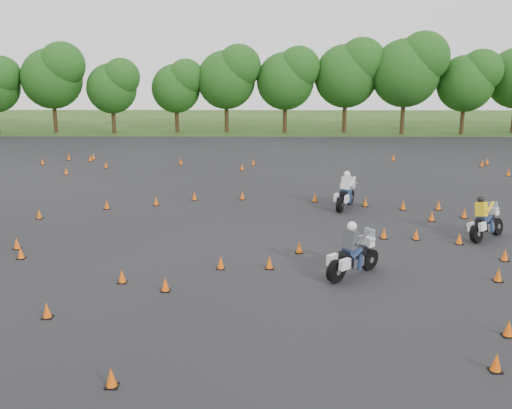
{
  "coord_description": "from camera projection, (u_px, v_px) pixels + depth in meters",
  "views": [
    {
      "loc": [
        0.22,
        -20.28,
        7.27
      ],
      "look_at": [
        0.0,
        4.0,
        1.2
      ],
      "focal_mm": 40.0,
      "sensor_mm": 36.0,
      "label": 1
    }
  ],
  "objects": [
    {
      "name": "ground",
      "position": [
        255.0,
        261.0,
        21.43
      ],
      "size": [
        140.0,
        140.0,
        0.0
      ],
      "primitive_type": "plane",
      "color": "#2D5119",
      "rests_on": "ground"
    },
    {
      "name": "asphalt_pad",
      "position": [
        256.0,
        219.0,
        27.25
      ],
      "size": [
        62.0,
        62.0,
        0.0
      ],
      "primitive_type": "plane",
      "color": "black",
      "rests_on": "ground"
    },
    {
      "name": "treeline",
      "position": [
        291.0,
        91.0,
        54.09
      ],
      "size": [
        86.93,
        32.43,
        10.8
      ],
      "color": "#1E4C15",
      "rests_on": "ground"
    },
    {
      "name": "traffic_cones",
      "position": [
        252.0,
        215.0,
        27.0
      ],
      "size": [
        36.27,
        33.39,
        0.45
      ],
      "color": "#ED5709",
      "rests_on": "asphalt_pad"
    },
    {
      "name": "rider_grey",
      "position": [
        354.0,
        248.0,
        19.72
      ],
      "size": [
        2.47,
        2.36,
        2.02
      ],
      "primitive_type": null,
      "rotation": [
        0.0,
        0.0,
        0.74
      ],
      "color": "#3B3C42",
      "rests_on": "ground"
    },
    {
      "name": "rider_yellow",
      "position": [
        490.0,
        218.0,
        23.87
      ],
      "size": [
        2.32,
        2.16,
        1.88
      ],
      "primitive_type": null,
      "rotation": [
        0.0,
        0.0,
        0.72
      ],
      "color": "yellow",
      "rests_on": "ground"
    },
    {
      "name": "rider_white",
      "position": [
        345.0,
        189.0,
        28.99
      ],
      "size": [
        1.77,
        2.65,
        1.97
      ],
      "primitive_type": null,
      "rotation": [
        0.0,
        0.0,
        1.15
      ],
      "color": "silver",
      "rests_on": "ground"
    }
  ]
}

